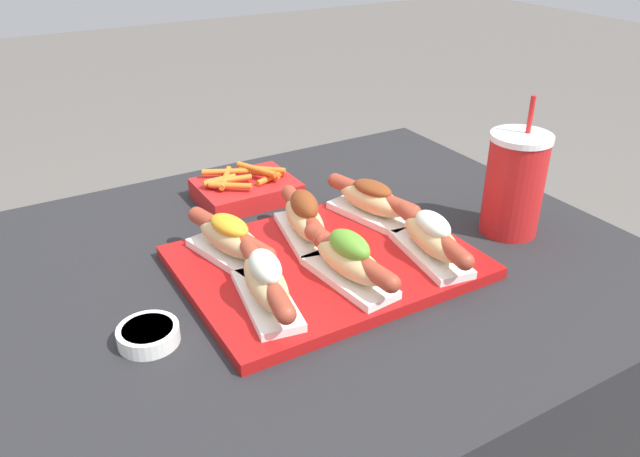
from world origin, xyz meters
name	(u,v)px	position (x,y,z in m)	size (l,w,h in m)	color
patio_table	(308,421)	(0.00, 0.00, 0.35)	(1.03, 0.84, 0.69)	#232326
serving_tray	(327,262)	(0.02, -0.04, 0.70)	(0.43, 0.32, 0.02)	#B71414
hot_dog_0	(266,281)	(-0.12, -0.10, 0.75)	(0.09, 0.20, 0.08)	white
hot_dog_1	(349,259)	(0.01, -0.11, 0.75)	(0.08, 0.20, 0.08)	white
hot_dog_2	(432,237)	(0.15, -0.12, 0.75)	(0.08, 0.20, 0.07)	white
hot_dog_3	(230,238)	(-0.11, 0.03, 0.75)	(0.10, 0.20, 0.07)	white
hot_dog_4	(305,218)	(0.02, 0.03, 0.75)	(0.09, 0.20, 0.08)	white
hot_dog_5	(372,200)	(0.15, 0.04, 0.74)	(0.10, 0.20, 0.07)	white
sauce_bowl	(148,334)	(-0.27, -0.08, 0.71)	(0.08, 0.08, 0.02)	white
drink_cup	(514,184)	(0.34, -0.09, 0.78)	(0.10, 0.10, 0.23)	red
fries_basket	(246,189)	(0.01, 0.25, 0.71)	(0.18, 0.14, 0.06)	red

